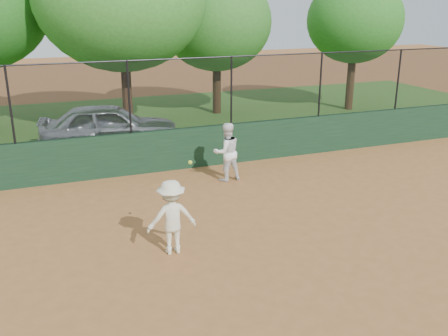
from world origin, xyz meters
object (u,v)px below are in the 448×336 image
object	(u,v)px
player_main	(172,217)
tree_4	(355,20)
tree_3	(216,22)
parked_car	(109,126)
player_second	(226,152)

from	to	relation	value
player_main	tree_4	world-z (taller)	tree_4
player_main	tree_3	size ratio (longest dim) A/B	0.33
parked_car	player_main	world-z (taller)	player_main
player_main	player_second	bearing A→B (deg)	54.51
player_second	tree_4	distance (m)	11.56
parked_car	tree_4	xyz separation A→B (m)	(11.20, 2.68, 3.14)
player_main	tree_3	bearing A→B (deg)	65.82
player_main	parked_car	bearing A→B (deg)	89.80
player_main	tree_4	size ratio (longest dim) A/B	0.34
parked_car	tree_3	size ratio (longest dim) A/B	0.76
parked_car	tree_4	world-z (taller)	tree_4
parked_car	tree_3	world-z (taller)	tree_3
player_second	tree_4	world-z (taller)	tree_4
tree_4	tree_3	bearing A→B (deg)	166.82
tree_3	tree_4	xyz separation A→B (m)	(5.92, -1.39, 0.04)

